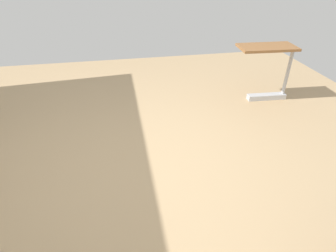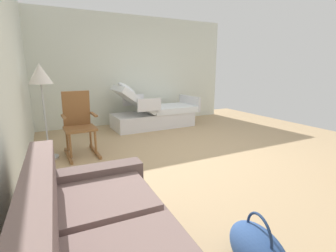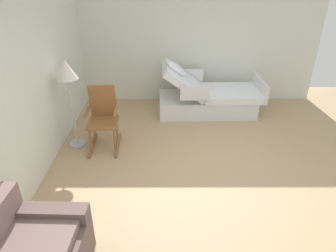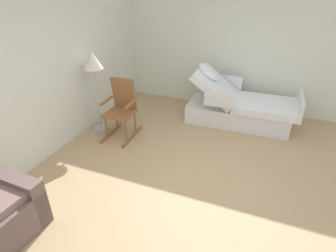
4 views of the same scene
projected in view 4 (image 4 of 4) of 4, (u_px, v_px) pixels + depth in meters
ground_plane at (198, 191)px, 3.69m from camera, size 7.41×7.41×0.00m
back_wall at (33, 73)px, 3.87m from camera, size 6.13×0.10×2.70m
side_wall at (243, 45)px, 5.51m from camera, size 0.10×5.12×2.70m
hospital_bed at (239, 107)px, 5.34m from camera, size 1.06×2.08×1.15m
rocking_chair at (122, 109)px, 4.81m from camera, size 0.78×0.52×1.05m
floor_lamp at (93, 66)px, 4.63m from camera, size 0.34×0.34×1.48m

